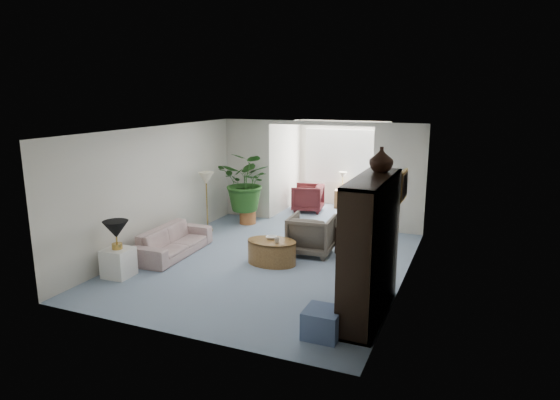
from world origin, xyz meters
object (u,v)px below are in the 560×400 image
at_px(sunroom_chair_maroon, 308,198).
at_px(coffee_bowl, 271,238).
at_px(coffee_cup, 277,240).
at_px(wingback_chair, 311,235).
at_px(coffee_table, 272,252).
at_px(plant_pot, 248,217).
at_px(framed_picture, 404,185).
at_px(table_lamp, 116,229).
at_px(sofa, 173,241).
at_px(cabinet_urn, 381,159).
at_px(sunroom_table, 342,199).
at_px(side_table_dark, 349,240).
at_px(ottoman, 323,323).
at_px(sunroom_chair_blue, 362,202).
at_px(end_table, 118,263).
at_px(entertainment_cabinet, 370,248).
at_px(floor_lamp, 206,178).

bearing_deg(sunroom_chair_maroon, coffee_bowl, 0.30).
height_order(coffee_cup, wingback_chair, wingback_chair).
height_order(coffee_table, plant_pot, coffee_table).
bearing_deg(framed_picture, table_lamp, -161.63).
distance_m(sofa, coffee_cup, 2.18).
relative_size(cabinet_urn, sunroom_table, 0.73).
height_order(coffee_bowl, cabinet_urn, cabinet_urn).
bearing_deg(coffee_cup, side_table_dark, 49.59).
relative_size(coffee_bowl, sunroom_table, 0.41).
height_order(sofa, ottoman, sofa).
height_order(sunroom_chair_blue, sunroom_table, sunroom_chair_blue).
relative_size(end_table, sunroom_chair_blue, 0.62).
bearing_deg(table_lamp, entertainment_cabinet, 2.75).
bearing_deg(coffee_cup, sunroom_chair_maroon, 101.95).
xyz_separation_m(coffee_table, coffee_cup, (0.15, -0.10, 0.27)).
bearing_deg(coffee_cup, sofa, -175.10).
bearing_deg(sofa, sunroom_chair_blue, -34.50).
distance_m(side_table_dark, plant_pot, 3.14).
distance_m(cabinet_urn, sunroom_table, 6.48).
height_order(cabinet_urn, ottoman, cabinet_urn).
bearing_deg(coffee_table, framed_picture, -2.64).
bearing_deg(wingback_chair, table_lamp, 38.23).
distance_m(framed_picture, end_table, 5.05).
bearing_deg(coffee_cup, end_table, -146.96).
relative_size(side_table_dark, cabinet_urn, 1.49).
bearing_deg(end_table, floor_lamp, 90.62).
height_order(end_table, sunroom_table, end_table).
distance_m(floor_lamp, sunroom_table, 4.25).
distance_m(framed_picture, floor_lamp, 4.89).
xyz_separation_m(framed_picture, ottoman, (-0.64, -2.17, -1.51)).
distance_m(wingback_chair, plant_pot, 2.68).
distance_m(table_lamp, sunroom_chair_blue, 6.49).
height_order(sofa, entertainment_cabinet, entertainment_cabinet).
distance_m(end_table, floor_lamp, 3.20).
height_order(coffee_bowl, sunroom_chair_blue, sunroom_chair_blue).
distance_m(sofa, wingback_chair, 2.75).
xyz_separation_m(entertainment_cabinet, ottoman, (-0.41, -0.85, -0.83)).
xyz_separation_m(sunroom_chair_blue, sunroom_table, (-0.75, 0.75, -0.12)).
xyz_separation_m(end_table, table_lamp, (0.00, 0.00, 0.60)).
height_order(entertainment_cabinet, sunroom_chair_blue, entertainment_cabinet).
xyz_separation_m(table_lamp, ottoman, (3.95, -0.64, -0.67)).
xyz_separation_m(coffee_cup, wingback_chair, (0.35, 0.93, -0.11)).
height_order(wingback_chair, sunroom_chair_blue, wingback_chair).
distance_m(sofa, sunroom_table, 5.53).
relative_size(table_lamp, sunroom_table, 0.88).
height_order(coffee_table, coffee_cup, coffee_cup).
relative_size(coffee_table, side_table_dark, 1.75).
height_order(floor_lamp, sunroom_table, floor_lamp).
distance_m(ottoman, sunroom_chair_blue, 6.48).
distance_m(framed_picture, sofa, 4.62).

